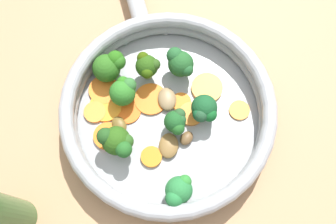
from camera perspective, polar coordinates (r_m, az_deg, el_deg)
ground_plane at (r=0.57m, az=0.00°, el=-0.88°), size 4.00×4.00×0.00m
skillet at (r=0.56m, az=0.00°, el=-0.69°), size 0.27×0.27×0.01m
skillet_rim_wall at (r=0.53m, az=0.00°, el=0.19°), size 0.29×0.29×0.04m
skillet_rivet_left at (r=0.60m, az=-0.32°, el=11.49°), size 0.01×0.01×0.01m
skillet_rivet_right at (r=0.60m, az=-6.20°, el=10.05°), size 0.01×0.01×0.01m
carrot_slice_0 at (r=0.56m, az=-10.56°, el=-0.02°), size 0.04×0.04×0.00m
carrot_slice_1 at (r=0.55m, az=3.36°, el=-0.28°), size 0.05×0.05×0.01m
carrot_slice_2 at (r=0.56m, az=-9.02°, el=0.86°), size 0.05×0.05×0.00m
carrot_slice_3 at (r=0.56m, az=-5.96°, el=0.21°), size 0.05×0.05×0.00m
carrot_slice_4 at (r=0.56m, az=10.32°, el=0.26°), size 0.03×0.03×0.00m
carrot_slice_5 at (r=0.56m, az=2.09°, el=1.31°), size 0.03×0.03×0.00m
carrot_slice_6 at (r=0.55m, az=-8.78°, el=-3.48°), size 0.05×0.05×0.01m
carrot_slice_7 at (r=0.57m, az=5.68°, el=3.52°), size 0.06×0.06×0.01m
carrot_slice_8 at (r=0.57m, az=-9.28°, el=3.18°), size 0.06×0.06×0.00m
carrot_slice_9 at (r=0.54m, az=-2.43°, el=-6.51°), size 0.04×0.04×0.01m
carrot_slice_10 at (r=0.56m, az=-2.83°, el=1.57°), size 0.06×0.06×0.00m
broccoli_floret_0 at (r=0.54m, az=-6.49°, el=3.05°), size 0.04×0.04×0.04m
broccoli_floret_1 at (r=0.55m, az=1.79°, el=7.08°), size 0.04×0.05×0.05m
broccoli_floret_2 at (r=0.52m, az=-7.52°, el=-4.19°), size 0.04×0.05×0.05m
broccoli_floret_3 at (r=0.50m, az=1.53°, el=-11.37°), size 0.04×0.03×0.05m
broccoli_floret_4 at (r=0.53m, az=1.26°, el=-1.36°), size 0.03×0.03×0.04m
broccoli_floret_5 at (r=0.55m, az=-3.04°, el=6.63°), size 0.03×0.04×0.05m
broccoli_floret_6 at (r=0.53m, az=5.23°, el=0.29°), size 0.04×0.04×0.04m
broccoli_floret_7 at (r=0.56m, az=-8.57°, el=6.53°), size 0.05×0.04×0.05m
mushroom_piece_0 at (r=0.54m, az=0.10°, el=-4.91°), size 0.04×0.04×0.01m
mushroom_piece_1 at (r=0.56m, az=-0.14°, el=1.89°), size 0.04×0.04×0.01m
mushroom_piece_2 at (r=0.54m, az=2.71°, el=-3.82°), size 0.02×0.02×0.01m
mushroom_piece_3 at (r=0.55m, az=-7.10°, el=-1.86°), size 0.02×0.03×0.01m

